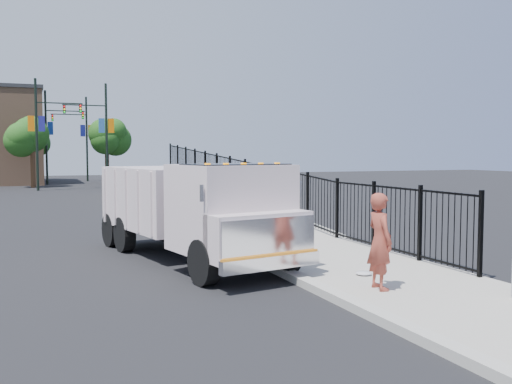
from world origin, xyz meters
name	(u,v)px	position (x,y,z in m)	size (l,w,h in m)	color
ground	(287,277)	(0.00, 0.00, 0.00)	(120.00, 120.00, 0.00)	black
sidewalk	(416,287)	(1.93, -2.00, 0.06)	(3.55, 12.00, 0.12)	#9E998E
curb	(332,295)	(0.00, -2.00, 0.08)	(0.30, 12.00, 0.16)	#ADAAA3
ramp	(190,208)	(2.12, 16.00, 0.00)	(3.95, 24.00, 1.70)	#9E998E
iron_fence	(245,195)	(3.55, 12.00, 0.90)	(0.10, 28.00, 1.80)	black
truck	(193,205)	(-1.41, 2.62, 1.43)	(3.68, 7.71, 2.53)	black
worker	(380,241)	(0.98, -2.10, 1.05)	(0.68, 0.45, 1.87)	#973D2F
debris	(364,273)	(1.38, -0.91, 0.16)	(0.35, 0.35, 0.09)	silver
light_pole_0	(41,130)	(-4.30, 32.46, 4.36)	(3.77, 0.22, 8.00)	black
light_pole_1	(102,131)	(0.12, 33.73, 4.36)	(3.78, 0.22, 8.00)	black
light_pole_2	(50,133)	(-3.43, 40.56, 4.36)	(3.77, 0.22, 8.00)	black
light_pole_3	(83,135)	(-0.27, 45.16, 4.36)	(3.78, 0.22, 8.00)	black
tree_0	(32,137)	(-4.89, 36.27, 3.96)	(2.88, 2.88, 5.44)	#382314
tree_1	(107,138)	(1.09, 39.03, 3.94)	(2.56, 2.56, 5.28)	#382314
tree_2	(32,140)	(-4.80, 49.31, 3.97)	(3.17, 3.17, 5.58)	#382314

